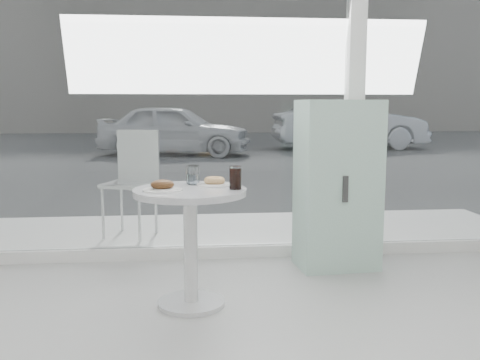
{
  "coord_description": "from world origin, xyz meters",
  "views": [
    {
      "loc": [
        -0.51,
        -1.46,
        1.3
      ],
      "look_at": [
        -0.2,
        1.7,
        0.85
      ],
      "focal_mm": 40.0,
      "sensor_mm": 36.0,
      "label": 1
    }
  ],
  "objects": [
    {
      "name": "storefront",
      "position": [
        0.07,
        3.0,
        1.71
      ],
      "size": [
        5.0,
        0.14,
        3.0
      ],
      "color": "white",
      "rests_on": "ground"
    },
    {
      "name": "main_table",
      "position": [
        -0.5,
        1.9,
        0.55
      ],
      "size": [
        0.72,
        0.72,
        0.77
      ],
      "color": "silver",
      "rests_on": "ground"
    },
    {
      "name": "patio_deck",
      "position": [
        0.0,
        3.8,
        0.03
      ],
      "size": [
        5.6,
        1.6,
        0.05
      ],
      "primitive_type": "cube",
      "color": "silver",
      "rests_on": "ground"
    },
    {
      "name": "street",
      "position": [
        0.0,
        16.0,
        -0.0
      ],
      "size": [
        40.0,
        24.0,
        0.0
      ],
      "primitive_type": "cube",
      "color": "#323232",
      "rests_on": "ground"
    },
    {
      "name": "far_building",
      "position": [
        0.0,
        25.0,
        4.0
      ],
      "size": [
        40.0,
        2.0,
        8.0
      ],
      "primitive_type": "cube",
      "color": "gray",
      "rests_on": "ground"
    },
    {
      "name": "mint_cabinet",
      "position": [
        0.67,
        2.64,
        0.67
      ],
      "size": [
        0.65,
        0.47,
        1.34
      ],
      "rotation": [
        0.0,
        0.0,
        0.09
      ],
      "color": "#9CC7B4",
      "rests_on": "ground"
    },
    {
      "name": "patio_chair",
      "position": [
        -1.04,
        3.7,
        0.62
      ],
      "size": [
        0.56,
        0.56,
        1.01
      ],
      "rotation": [
        0.0,
        0.0,
        -0.36
      ],
      "color": "silver",
      "rests_on": "patio_deck"
    },
    {
      "name": "car_white",
      "position": [
        -0.85,
        12.55,
        0.66
      ],
      "size": [
        4.14,
        2.34,
        1.33
      ],
      "primitive_type": "imported",
      "rotation": [
        0.0,
        0.0,
        1.36
      ],
      "color": "silver",
      "rests_on": "street"
    },
    {
      "name": "car_silver",
      "position": [
        4.26,
        14.08,
        0.73
      ],
      "size": [
        4.45,
        1.59,
        1.46
      ],
      "primitive_type": "imported",
      "rotation": [
        0.0,
        0.0,
        1.58
      ],
      "color": "#B1B4BA",
      "rests_on": "street"
    },
    {
      "name": "plate_fritter",
      "position": [
        -0.67,
        1.83,
        0.8
      ],
      "size": [
        0.24,
        0.24,
        0.07
      ],
      "color": "white",
      "rests_on": "main_table"
    },
    {
      "name": "plate_donut",
      "position": [
        -0.34,
        2.03,
        0.79
      ],
      "size": [
        0.24,
        0.24,
        0.06
      ],
      "color": "white",
      "rests_on": "main_table"
    },
    {
      "name": "water_tumbler_a",
      "position": [
        -0.47,
        2.09,
        0.83
      ],
      "size": [
        0.08,
        0.08,
        0.13
      ],
      "color": "white",
      "rests_on": "main_table"
    },
    {
      "name": "water_tumbler_b",
      "position": [
        -0.49,
        2.13,
        0.82
      ],
      "size": [
        0.07,
        0.07,
        0.12
      ],
      "color": "white",
      "rests_on": "main_table"
    },
    {
      "name": "cola_glass",
      "position": [
        -0.21,
        1.85,
        0.84
      ],
      "size": [
        0.08,
        0.08,
        0.15
      ],
      "color": "white",
      "rests_on": "main_table"
    }
  ]
}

